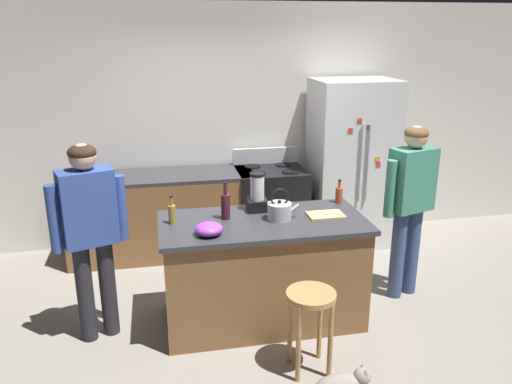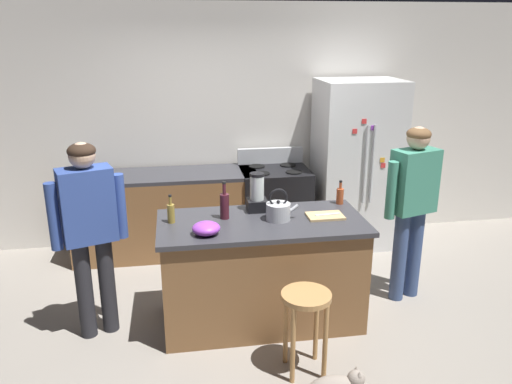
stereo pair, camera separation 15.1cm
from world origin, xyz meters
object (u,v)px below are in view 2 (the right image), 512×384
at_px(refrigerator, 356,165).
at_px(stove_range, 274,208).
at_px(chef_knife, 328,214).
at_px(person_by_sink_right, 413,198).
at_px(bottle_vinegar, 171,213).
at_px(cutting_board, 325,216).
at_px(bar_stool, 306,311).
at_px(tea_kettle, 279,211).
at_px(bottle_wine, 224,205).
at_px(kitchen_island, 262,271).
at_px(mixing_bowl, 206,228).
at_px(bottle_cooking_sauce, 340,195).
at_px(person_by_island_left, 89,223).
at_px(blender_appliance, 257,195).

xyz_separation_m(refrigerator, stove_range, (-0.94, 0.02, -0.47)).
bearing_deg(refrigerator, chef_knife, -117.77).
relative_size(person_by_sink_right, bottle_vinegar, 6.87).
distance_m(refrigerator, cutting_board, 1.71).
bearing_deg(person_by_sink_right, stove_range, 126.23).
bearing_deg(bar_stool, tea_kettle, 94.36).
xyz_separation_m(bottle_wine, cutting_board, (0.83, -0.11, -0.11)).
bearing_deg(bottle_vinegar, cutting_board, -3.60).
distance_m(kitchen_island, chef_knife, 0.73).
relative_size(refrigerator, mixing_bowl, 8.73).
relative_size(bottle_cooking_sauce, mixing_bowl, 1.00).
xyz_separation_m(bottle_cooking_sauce, chef_knife, (-0.21, -0.31, -0.06)).
bearing_deg(mixing_bowl, bottle_vinegar, 132.15).
distance_m(bottle_cooking_sauce, chef_knife, 0.37).
height_order(person_by_island_left, tea_kettle, person_by_island_left).
distance_m(kitchen_island, cutting_board, 0.71).
distance_m(person_by_island_left, bottle_vinegar, 0.63).
bearing_deg(kitchen_island, cutting_board, -0.54).
xyz_separation_m(kitchen_island, stove_range, (0.41, 1.52, 0.01)).
distance_m(person_by_sink_right, chef_knife, 0.86).
height_order(person_by_sink_right, mixing_bowl, person_by_sink_right).
height_order(mixing_bowl, cutting_board, mixing_bowl).
relative_size(kitchen_island, person_by_island_left, 1.05).
bearing_deg(person_by_island_left, chef_knife, -0.84).
relative_size(mixing_bowl, tea_kettle, 0.79).
bearing_deg(cutting_board, person_by_sink_right, 12.39).
relative_size(kitchen_island, cutting_board, 5.66).
bearing_deg(bottle_cooking_sauce, tea_kettle, -153.89).
distance_m(stove_range, cutting_board, 1.60).
relative_size(blender_appliance, bottle_wine, 1.06).
distance_m(bar_stool, blender_appliance, 1.15).
xyz_separation_m(person_by_sink_right, bottle_wine, (-1.69, -0.08, 0.06)).
bearing_deg(blender_appliance, person_by_island_left, -170.66).
distance_m(person_by_island_left, tea_kettle, 1.50).
xyz_separation_m(refrigerator, cutting_board, (-0.81, -1.50, -0.01)).
height_order(refrigerator, person_by_sink_right, refrigerator).
distance_m(person_by_sink_right, bar_stool, 1.59).
distance_m(blender_appliance, bottle_cooking_sauce, 0.76).
bearing_deg(bottle_wine, bottle_vinegar, -176.52).
relative_size(bar_stool, cutting_board, 2.12).
distance_m(kitchen_island, mixing_bowl, 0.72).
relative_size(person_by_sink_right, tea_kettle, 5.89).
relative_size(person_by_sink_right, bottle_cooking_sauce, 7.51).
distance_m(refrigerator, bottle_cooking_sauce, 1.33).
relative_size(stove_range, bottle_wine, 3.48).
height_order(blender_appliance, tea_kettle, blender_appliance).
distance_m(person_by_island_left, person_by_sink_right, 2.76).
bearing_deg(chef_knife, person_by_sink_right, 6.89).
relative_size(refrigerator, tea_kettle, 6.86).
bearing_deg(bar_stool, kitchen_island, 104.74).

